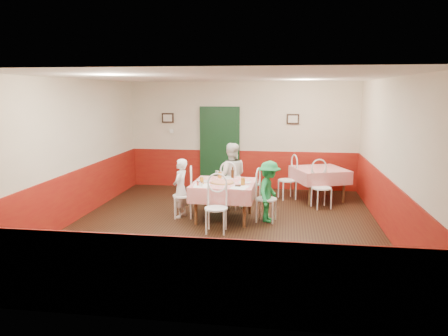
# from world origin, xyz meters

# --- Properties ---
(floor) EXTENTS (7.00, 7.00, 0.00)m
(floor) POSITION_xyz_m (0.00, 0.00, 0.00)
(floor) COLOR black
(floor) RESTS_ON ground
(ceiling) EXTENTS (7.00, 7.00, 0.00)m
(ceiling) POSITION_xyz_m (0.00, 0.00, 2.80)
(ceiling) COLOR white
(ceiling) RESTS_ON back_wall
(back_wall) EXTENTS (6.00, 0.10, 2.80)m
(back_wall) POSITION_xyz_m (0.00, 3.50, 1.40)
(back_wall) COLOR beige
(back_wall) RESTS_ON ground
(front_wall) EXTENTS (6.00, 0.10, 2.80)m
(front_wall) POSITION_xyz_m (0.00, -3.50, 1.40)
(front_wall) COLOR beige
(front_wall) RESTS_ON ground
(left_wall) EXTENTS (0.10, 7.00, 2.80)m
(left_wall) POSITION_xyz_m (-3.00, 0.00, 1.40)
(left_wall) COLOR beige
(left_wall) RESTS_ON ground
(right_wall) EXTENTS (0.10, 7.00, 2.80)m
(right_wall) POSITION_xyz_m (3.00, 0.00, 1.40)
(right_wall) COLOR beige
(right_wall) RESTS_ON ground
(wainscot_back) EXTENTS (6.00, 0.03, 1.00)m
(wainscot_back) POSITION_xyz_m (0.00, 3.48, 0.50)
(wainscot_back) COLOR maroon
(wainscot_back) RESTS_ON ground
(wainscot_front) EXTENTS (6.00, 0.03, 1.00)m
(wainscot_front) POSITION_xyz_m (0.00, -3.48, 0.50)
(wainscot_front) COLOR maroon
(wainscot_front) RESTS_ON ground
(wainscot_left) EXTENTS (0.03, 7.00, 1.00)m
(wainscot_left) POSITION_xyz_m (-2.98, 0.00, 0.50)
(wainscot_left) COLOR maroon
(wainscot_left) RESTS_ON ground
(wainscot_right) EXTENTS (0.03, 7.00, 1.00)m
(wainscot_right) POSITION_xyz_m (2.98, 0.00, 0.50)
(wainscot_right) COLOR maroon
(wainscot_right) RESTS_ON ground
(door) EXTENTS (0.96, 0.06, 2.10)m
(door) POSITION_xyz_m (-0.60, 3.45, 1.05)
(door) COLOR black
(door) RESTS_ON ground
(picture_left) EXTENTS (0.32, 0.03, 0.26)m
(picture_left) POSITION_xyz_m (-2.00, 3.45, 1.85)
(picture_left) COLOR black
(picture_left) RESTS_ON back_wall
(picture_right) EXTENTS (0.32, 0.03, 0.26)m
(picture_right) POSITION_xyz_m (1.30, 3.45, 1.85)
(picture_right) COLOR black
(picture_right) RESTS_ON back_wall
(thermostat) EXTENTS (0.10, 0.03, 0.10)m
(thermostat) POSITION_xyz_m (-1.90, 3.45, 1.50)
(thermostat) COLOR white
(thermostat) RESTS_ON back_wall
(main_table) EXTENTS (1.25, 1.25, 0.77)m
(main_table) POSITION_xyz_m (-0.06, 0.54, 0.38)
(main_table) COLOR red
(main_table) RESTS_ON ground
(second_table) EXTENTS (1.45, 1.45, 0.77)m
(second_table) POSITION_xyz_m (1.95, 2.45, 0.38)
(second_table) COLOR red
(second_table) RESTS_ON ground
(chair_left) EXTENTS (0.49, 0.49, 0.90)m
(chair_left) POSITION_xyz_m (-0.91, 0.56, 0.45)
(chair_left) COLOR white
(chair_left) RESTS_ON ground
(chair_right) EXTENTS (0.48, 0.48, 0.90)m
(chair_right) POSITION_xyz_m (0.79, 0.52, 0.45)
(chair_right) COLOR white
(chair_right) RESTS_ON ground
(chair_far) EXTENTS (0.48, 0.48, 0.90)m
(chair_far) POSITION_xyz_m (-0.04, 1.39, 0.45)
(chair_far) COLOR white
(chair_far) RESTS_ON ground
(chair_near) EXTENTS (0.43, 0.43, 0.90)m
(chair_near) POSITION_xyz_m (-0.08, -0.31, 0.45)
(chair_near) COLOR white
(chair_near) RESTS_ON ground
(chair_second_a) EXTENTS (0.54, 0.54, 0.90)m
(chair_second_a) POSITION_xyz_m (1.20, 2.45, 0.45)
(chair_second_a) COLOR white
(chair_second_a) RESTS_ON ground
(chair_second_b) EXTENTS (0.54, 0.54, 0.90)m
(chair_second_b) POSITION_xyz_m (1.95, 1.70, 0.45)
(chair_second_b) COLOR white
(chair_second_b) RESTS_ON ground
(pizza) EXTENTS (0.46, 0.46, 0.03)m
(pizza) POSITION_xyz_m (-0.08, 0.46, 0.77)
(pizza) COLOR #B74723
(pizza) RESTS_ON main_table
(plate_left) EXTENTS (0.26, 0.26, 0.01)m
(plate_left) POSITION_xyz_m (-0.48, 0.54, 0.77)
(plate_left) COLOR white
(plate_left) RESTS_ON main_table
(plate_right) EXTENTS (0.26, 0.26, 0.01)m
(plate_right) POSITION_xyz_m (0.35, 0.54, 0.77)
(plate_right) COLOR white
(plate_right) RESTS_ON main_table
(plate_far) EXTENTS (0.26, 0.26, 0.01)m
(plate_far) POSITION_xyz_m (-0.04, 0.94, 0.77)
(plate_far) COLOR white
(plate_far) RESTS_ON main_table
(glass_a) EXTENTS (0.08, 0.08, 0.14)m
(glass_a) POSITION_xyz_m (-0.47, 0.30, 0.83)
(glass_a) COLOR #BF7219
(glass_a) RESTS_ON main_table
(glass_b) EXTENTS (0.08, 0.08, 0.15)m
(glass_b) POSITION_xyz_m (0.34, 0.31, 0.83)
(glass_b) COLOR #BF7219
(glass_b) RESTS_ON main_table
(glass_c) EXTENTS (0.07, 0.07, 0.13)m
(glass_c) POSITION_xyz_m (-0.21, 0.94, 0.83)
(glass_c) COLOR #BF7219
(glass_c) RESTS_ON main_table
(beer_bottle) EXTENTS (0.06, 0.06, 0.22)m
(beer_bottle) POSITION_xyz_m (0.06, 0.94, 0.87)
(beer_bottle) COLOR #381C0A
(beer_bottle) RESTS_ON main_table
(shaker_a) EXTENTS (0.04, 0.04, 0.09)m
(shaker_a) POSITION_xyz_m (-0.47, 0.15, 0.81)
(shaker_a) COLOR silver
(shaker_a) RESTS_ON main_table
(shaker_b) EXTENTS (0.04, 0.04, 0.09)m
(shaker_b) POSITION_xyz_m (-0.42, 0.07, 0.81)
(shaker_b) COLOR silver
(shaker_b) RESTS_ON main_table
(shaker_c) EXTENTS (0.04, 0.04, 0.09)m
(shaker_c) POSITION_xyz_m (-0.52, 0.16, 0.81)
(shaker_c) COLOR #B23319
(shaker_c) RESTS_ON main_table
(menu_left) EXTENTS (0.34, 0.43, 0.00)m
(menu_left) POSITION_xyz_m (-0.44, 0.16, 0.76)
(menu_left) COLOR white
(menu_left) RESTS_ON main_table
(menu_right) EXTENTS (0.39, 0.46, 0.00)m
(menu_right) POSITION_xyz_m (0.30, 0.12, 0.76)
(menu_right) COLOR white
(menu_right) RESTS_ON main_table
(wallet) EXTENTS (0.11, 0.09, 0.02)m
(wallet) POSITION_xyz_m (0.25, 0.22, 0.77)
(wallet) COLOR black
(wallet) RESTS_ON main_table
(diner_left) EXTENTS (0.36, 0.48, 1.21)m
(diner_left) POSITION_xyz_m (-0.96, 0.56, 0.60)
(diner_left) COLOR gray
(diner_left) RESTS_ON ground
(diner_far) EXTENTS (0.76, 0.63, 1.45)m
(diner_far) POSITION_xyz_m (-0.04, 1.44, 0.72)
(diner_far) COLOR gray
(diner_far) RESTS_ON ground
(diner_right) EXTENTS (0.60, 0.86, 1.21)m
(diner_right) POSITION_xyz_m (0.84, 0.51, 0.61)
(diner_right) COLOR gray
(diner_right) RESTS_ON ground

